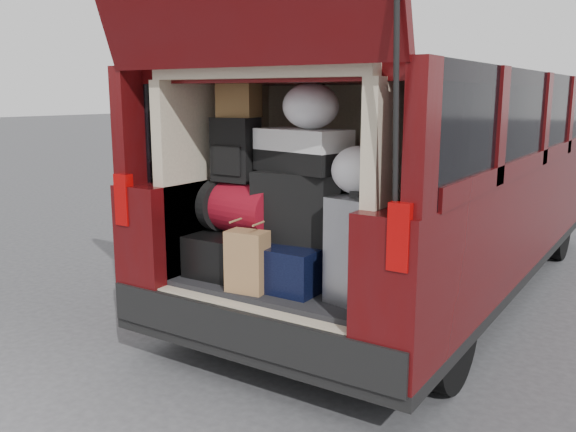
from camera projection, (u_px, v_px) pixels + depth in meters
name	position (u px, v px, depth m)	size (l,w,h in m)	color
ground	(279.00, 377.00, 3.55)	(80.00, 80.00, 0.00)	#38383A
minivan	(407.00, 184.00, 4.90)	(1.90, 5.35, 2.77)	black
load_floor	(304.00, 318.00, 3.72)	(1.24, 1.05, 0.55)	black
black_hardshell	(242.00, 251.00, 3.75)	(0.45, 0.62, 0.25)	black
navy_hardshell	(295.00, 262.00, 3.51)	(0.46, 0.57, 0.25)	black
silver_roller	(362.00, 248.00, 3.20)	(0.23, 0.37, 0.56)	silver
kraft_bag	(247.00, 261.00, 3.34)	(0.22, 0.14, 0.34)	#9B7146
red_duffel	(246.00, 208.00, 3.64)	(0.48, 0.31, 0.31)	maroon
black_soft_case	(306.00, 206.00, 3.47)	(0.55, 0.33, 0.40)	black
backpack	(236.00, 150.00, 3.61)	(0.26, 0.16, 0.38)	black
twotone_duffel	(303.00, 150.00, 3.42)	(0.53, 0.28, 0.24)	silver
grocery_sack_lower	(239.00, 100.00, 3.59)	(0.22, 0.18, 0.20)	brown
plastic_bag_center	(311.00, 106.00, 3.34)	(0.32, 0.30, 0.25)	white
plastic_bag_right	(359.00, 170.00, 3.15)	(0.29, 0.27, 0.25)	white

